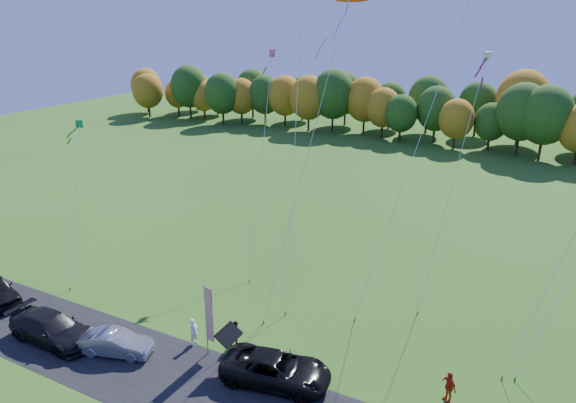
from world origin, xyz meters
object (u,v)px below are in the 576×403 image
at_px(silver_sedan, 116,343).
at_px(black_suv, 276,369).
at_px(feather_flag, 208,313).
at_px(person_east, 449,386).

bearing_deg(silver_sedan, black_suv, -94.94).
bearing_deg(black_suv, feather_flag, 76.73).
distance_m(black_suv, person_east, 8.66).
relative_size(black_suv, feather_flag, 1.29).
relative_size(person_east, feather_flag, 0.37).
xyz_separation_m(black_suv, feather_flag, (-4.34, 0.27, 1.93)).
relative_size(black_suv, silver_sedan, 1.40).
xyz_separation_m(silver_sedan, person_east, (17.38, 4.78, 0.14)).
bearing_deg(person_east, feather_flag, -129.54).
height_order(person_east, feather_flag, feather_flag).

